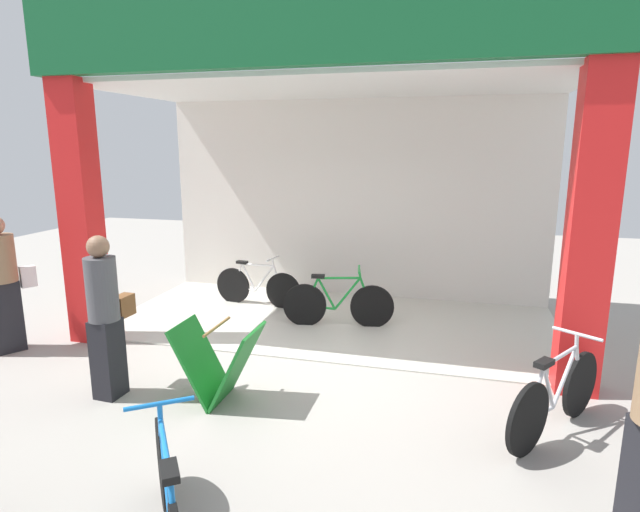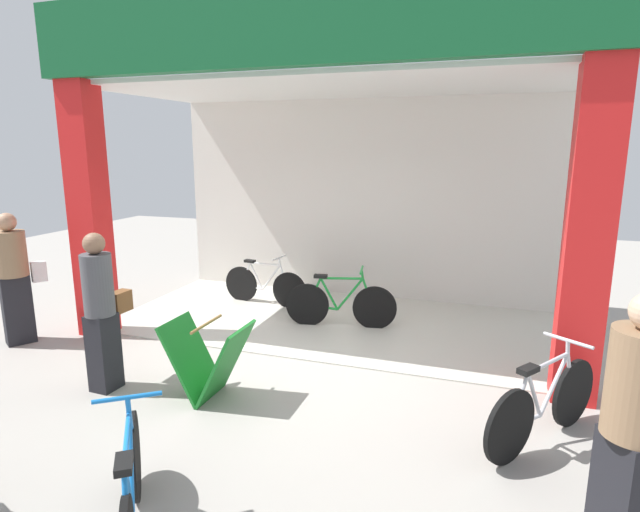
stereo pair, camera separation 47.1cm
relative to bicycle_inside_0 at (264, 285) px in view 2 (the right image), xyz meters
The scene contains 10 objects.
ground_plane 2.37m from the bicycle_inside_0, 54.74° to the right, with size 20.83×20.83×0.00m, color #9E9991.
shop_facade 2.39m from the bicycle_inside_0, 14.53° to the right, with size 6.62×3.29×4.24m.
bicycle_inside_0 is the anchor object (origin of this frame).
bicycle_inside_1 1.61m from the bicycle_inside_0, 23.21° to the right, with size 1.57×0.43×0.88m.
bicycle_parked_0 5.20m from the bicycle_inside_0, 74.72° to the right, with size 1.00×1.36×0.91m.
bicycle_parked_1 4.93m from the bicycle_inside_0, 35.98° to the right, with size 0.97×1.37×0.90m.
sandwich_board_sign 3.20m from the bicycle_inside_0, 75.58° to the right, with size 0.84×0.57×0.82m.
pedestrian_0 6.09m from the bicycle_inside_0, 44.57° to the right, with size 0.49×0.49×1.78m.
pedestrian_2 3.32m from the bicycle_inside_0, 96.26° to the right, with size 0.33×0.57×1.70m.
pedestrian_3 3.52m from the bicycle_inside_0, 132.99° to the right, with size 0.52×0.62×1.73m.
Camera 2 is at (2.11, -5.49, 2.57)m, focal length 28.94 mm.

